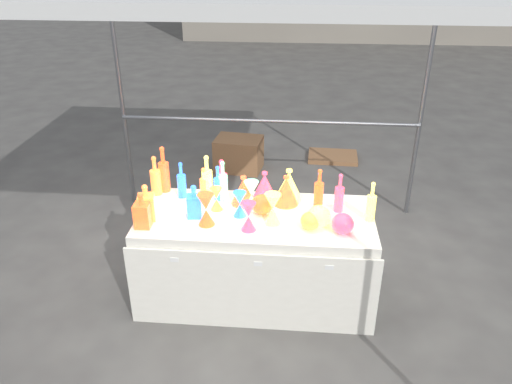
# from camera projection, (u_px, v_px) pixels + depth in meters

# --- Properties ---
(ground) EXTENTS (80.00, 80.00, 0.00)m
(ground) POSITION_uv_depth(u_px,v_px,m) (256.00, 293.00, 4.17)
(ground) COLOR #66635E
(ground) RESTS_ON ground
(display_table) EXTENTS (1.84, 0.83, 0.75)m
(display_table) POSITION_uv_depth(u_px,v_px,m) (256.00, 256.00, 3.99)
(display_table) COLOR white
(display_table) RESTS_ON ground
(cardboard_box_closed) EXTENTS (0.62, 0.48, 0.41)m
(cardboard_box_closed) POSITION_uv_depth(u_px,v_px,m) (239.00, 154.00, 6.29)
(cardboard_box_closed) COLOR #956743
(cardboard_box_closed) RESTS_ON ground
(cardboard_box_flat) EXTENTS (0.67, 0.49, 0.06)m
(cardboard_box_flat) POSITION_uv_depth(u_px,v_px,m) (333.00, 157.00, 6.67)
(cardboard_box_flat) COLOR #956743
(cardboard_box_flat) RESTS_ON ground
(bottle_0) EXTENTS (0.09, 0.09, 0.34)m
(bottle_0) POSITION_uv_depth(u_px,v_px,m) (155.00, 175.00, 4.07)
(bottle_0) COLOR #BC113F
(bottle_0) RESTS_ON display_table
(bottle_1) EXTENTS (0.08, 0.08, 0.30)m
(bottle_1) POSITION_uv_depth(u_px,v_px,m) (218.00, 183.00, 3.99)
(bottle_1) COLOR #1A944A
(bottle_1) RESTS_ON display_table
(bottle_2) EXTENTS (0.11, 0.11, 0.40)m
(bottle_2) POSITION_uv_depth(u_px,v_px,m) (164.00, 169.00, 4.11)
(bottle_2) COLOR orange
(bottle_2) RESTS_ON display_table
(bottle_3) EXTENTS (0.10, 0.10, 0.34)m
(bottle_3) POSITION_uv_depth(u_px,v_px,m) (222.00, 179.00, 4.01)
(bottle_3) COLOR #202EBD
(bottle_3) RESTS_ON display_table
(bottle_4) EXTENTS (0.11, 0.11, 0.37)m
(bottle_4) POSITION_uv_depth(u_px,v_px,m) (207.00, 177.00, 4.01)
(bottle_4) COLOR teal
(bottle_4) RESTS_ON display_table
(bottle_5) EXTENTS (0.10, 0.10, 0.34)m
(bottle_5) POSITION_uv_depth(u_px,v_px,m) (223.00, 181.00, 3.97)
(bottle_5) COLOR #D72B97
(bottle_5) RESTS_ON display_table
(bottle_6) EXTENTS (0.09, 0.09, 0.27)m
(bottle_6) POSITION_uv_depth(u_px,v_px,m) (204.00, 183.00, 4.03)
(bottle_6) COLOR #BC113F
(bottle_6) RESTS_ON display_table
(bottle_7) EXTENTS (0.09, 0.09, 0.31)m
(bottle_7) POSITION_uv_depth(u_px,v_px,m) (181.00, 180.00, 4.03)
(bottle_7) COLOR #1A944A
(bottle_7) RESTS_ON display_table
(decanter_0) EXTENTS (0.14, 0.14, 0.29)m
(decanter_0) POSITION_uv_depth(u_px,v_px,m) (146.00, 202.00, 3.71)
(decanter_0) COLOR #BC113F
(decanter_0) RESTS_ON display_table
(decanter_1) EXTENTS (0.12, 0.12, 0.28)m
(decanter_1) POSITION_uv_depth(u_px,v_px,m) (142.00, 210.00, 3.62)
(decanter_1) COLOR orange
(decanter_1) RESTS_ON display_table
(decanter_2) EXTENTS (0.12, 0.12, 0.26)m
(decanter_2) POSITION_uv_depth(u_px,v_px,m) (194.00, 201.00, 3.75)
(decanter_2) COLOR #1A944A
(decanter_2) RESTS_ON display_table
(hourglass_0) EXTENTS (0.16, 0.16, 0.25)m
(hourglass_0) POSITION_uv_depth(u_px,v_px,m) (206.00, 210.00, 3.65)
(hourglass_0) COLOR orange
(hourglass_0) RESTS_ON display_table
(hourglass_1) EXTENTS (0.11, 0.11, 0.22)m
(hourglass_1) POSITION_uv_depth(u_px,v_px,m) (249.00, 216.00, 3.59)
(hourglass_1) COLOR #202EBD
(hourglass_1) RESTS_ON display_table
(hourglass_2) EXTENTS (0.13, 0.13, 0.24)m
(hourglass_2) POSITION_uv_depth(u_px,v_px,m) (273.00, 209.00, 3.67)
(hourglass_2) COLOR teal
(hourglass_2) RESTS_ON display_table
(hourglass_3) EXTENTS (0.13, 0.13, 0.23)m
(hourglass_3) POSITION_uv_depth(u_px,v_px,m) (251.00, 195.00, 3.87)
(hourglass_3) COLOR #D72B97
(hourglass_3) RESTS_ON display_table
(hourglass_4) EXTENTS (0.10, 0.10, 0.19)m
(hourglass_4) POSITION_uv_depth(u_px,v_px,m) (216.00, 199.00, 3.86)
(hourglass_4) COLOR #BC113F
(hourglass_4) RESTS_ON display_table
(hourglass_5) EXTENTS (0.11, 0.11, 0.20)m
(hourglass_5) POSITION_uv_depth(u_px,v_px,m) (240.00, 204.00, 3.77)
(hourglass_5) COLOR #1A944A
(hourglass_5) RESTS_ON display_table
(globe_0) EXTENTS (0.15, 0.15, 0.12)m
(globe_0) POSITION_uv_depth(u_px,v_px,m) (310.00, 222.00, 3.62)
(globe_0) COLOR #BC113F
(globe_0) RESTS_ON display_table
(globe_1) EXTENTS (0.24, 0.24, 0.14)m
(globe_1) POSITION_uv_depth(u_px,v_px,m) (319.00, 218.00, 3.65)
(globe_1) COLOR teal
(globe_1) RESTS_ON display_table
(globe_2) EXTENTS (0.22, 0.22, 0.14)m
(globe_2) POSITION_uv_depth(u_px,v_px,m) (262.00, 205.00, 3.82)
(globe_2) COLOR orange
(globe_2) RESTS_ON display_table
(globe_3) EXTENTS (0.20, 0.20, 0.13)m
(globe_3) POSITION_uv_depth(u_px,v_px,m) (343.00, 225.00, 3.57)
(globe_3) COLOR #202EBD
(globe_3) RESTS_ON display_table
(lampshade_0) EXTENTS (0.24, 0.24, 0.24)m
(lampshade_0) POSITION_uv_depth(u_px,v_px,m) (286.00, 190.00, 3.94)
(lampshade_0) COLOR gold
(lampshade_0) RESTS_ON display_table
(lampshade_1) EXTENTS (0.25, 0.25, 0.24)m
(lampshade_1) POSITION_uv_depth(u_px,v_px,m) (244.00, 190.00, 3.95)
(lampshade_1) COLOR gold
(lampshade_1) RESTS_ON display_table
(lampshade_2) EXTENTS (0.26, 0.26, 0.24)m
(lampshade_2) POSITION_uv_depth(u_px,v_px,m) (265.00, 185.00, 4.02)
(lampshade_2) COLOR #202EBD
(lampshade_2) RESTS_ON display_table
(lampshade_3) EXTENTS (0.28, 0.28, 0.27)m
(lampshade_3) POSITION_uv_depth(u_px,v_px,m) (289.00, 185.00, 4.00)
(lampshade_3) COLOR teal
(lampshade_3) RESTS_ON display_table
(bottle_8) EXTENTS (0.08, 0.08, 0.30)m
(bottle_8) POSITION_uv_depth(u_px,v_px,m) (319.00, 189.00, 3.89)
(bottle_8) COLOR #1A944A
(bottle_8) RESTS_ON display_table
(bottle_9) EXTENTS (0.09, 0.09, 0.33)m
(bottle_9) POSITION_uv_depth(u_px,v_px,m) (319.00, 188.00, 3.87)
(bottle_9) COLOR orange
(bottle_9) RESTS_ON display_table
(bottle_10) EXTENTS (0.09, 0.09, 0.32)m
(bottle_10) POSITION_uv_depth(u_px,v_px,m) (339.00, 193.00, 3.81)
(bottle_10) COLOR #202EBD
(bottle_10) RESTS_ON display_table
(bottle_11) EXTENTS (0.09, 0.09, 0.32)m
(bottle_11) POSITION_uv_depth(u_px,v_px,m) (371.00, 201.00, 3.69)
(bottle_11) COLOR teal
(bottle_11) RESTS_ON display_table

